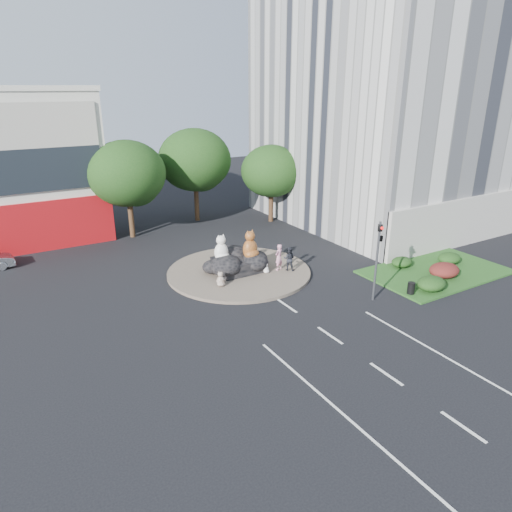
{
  "coord_description": "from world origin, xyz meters",
  "views": [
    {
      "loc": [
        -14.09,
        -16.1,
        12.29
      ],
      "look_at": [
        0.03,
        7.7,
        2.0
      ],
      "focal_mm": 32.0,
      "sensor_mm": 36.0,
      "label": 1
    }
  ],
  "objects_px": {
    "kitten_calico": "(220,279)",
    "kitten_white": "(266,268)",
    "cat_white": "(221,248)",
    "pedestrian_dark": "(289,259)",
    "litter_bin": "(411,288)",
    "cat_tabby": "(250,244)",
    "pedestrian_pink": "(279,257)"
  },
  "relations": [
    {
      "from": "pedestrian_dark",
      "to": "cat_white",
      "type": "bearing_deg",
      "value": 18.64
    },
    {
      "from": "pedestrian_dark",
      "to": "litter_bin",
      "type": "height_order",
      "value": "pedestrian_dark"
    },
    {
      "from": "kitten_white",
      "to": "pedestrian_dark",
      "type": "xyz_separation_m",
      "value": [
        1.65,
        -0.41,
        0.47
      ]
    },
    {
      "from": "cat_white",
      "to": "pedestrian_pink",
      "type": "distance_m",
      "value": 4.1
    },
    {
      "from": "pedestrian_pink",
      "to": "cat_tabby",
      "type": "bearing_deg",
      "value": -51.09
    },
    {
      "from": "cat_tabby",
      "to": "kitten_calico",
      "type": "xyz_separation_m",
      "value": [
        -3.01,
        -1.4,
        -1.42
      ]
    },
    {
      "from": "kitten_calico",
      "to": "pedestrian_dark",
      "type": "bearing_deg",
      "value": 45.22
    },
    {
      "from": "cat_tabby",
      "to": "cat_white",
      "type": "bearing_deg",
      "value": 156.39
    },
    {
      "from": "litter_bin",
      "to": "cat_tabby",
      "type": "bearing_deg",
      "value": 128.96
    },
    {
      "from": "kitten_calico",
      "to": "pedestrian_dark",
      "type": "relative_size",
      "value": 0.6
    },
    {
      "from": "cat_white",
      "to": "litter_bin",
      "type": "bearing_deg",
      "value": -44.91
    },
    {
      "from": "pedestrian_pink",
      "to": "pedestrian_dark",
      "type": "relative_size",
      "value": 1.1
    },
    {
      "from": "pedestrian_dark",
      "to": "litter_bin",
      "type": "xyz_separation_m",
      "value": [
        4.46,
        -6.97,
        -0.56
      ]
    },
    {
      "from": "kitten_calico",
      "to": "kitten_white",
      "type": "height_order",
      "value": "kitten_calico"
    },
    {
      "from": "cat_white",
      "to": "litter_bin",
      "type": "height_order",
      "value": "cat_white"
    },
    {
      "from": "pedestrian_pink",
      "to": "cat_white",
      "type": "bearing_deg",
      "value": -44.02
    },
    {
      "from": "kitten_white",
      "to": "pedestrian_dark",
      "type": "bearing_deg",
      "value": -20.96
    },
    {
      "from": "kitten_white",
      "to": "litter_bin",
      "type": "relative_size",
      "value": 1.02
    },
    {
      "from": "pedestrian_dark",
      "to": "litter_bin",
      "type": "distance_m",
      "value": 8.29
    },
    {
      "from": "cat_tabby",
      "to": "litter_bin",
      "type": "height_order",
      "value": "cat_tabby"
    },
    {
      "from": "cat_white",
      "to": "pedestrian_dark",
      "type": "xyz_separation_m",
      "value": [
        4.28,
        -1.96,
        -0.99
      ]
    },
    {
      "from": "pedestrian_pink",
      "to": "kitten_white",
      "type": "bearing_deg",
      "value": -20.38
    },
    {
      "from": "kitten_white",
      "to": "pedestrian_pink",
      "type": "height_order",
      "value": "pedestrian_pink"
    },
    {
      "from": "pedestrian_dark",
      "to": "litter_bin",
      "type": "relative_size",
      "value": 2.27
    },
    {
      "from": "cat_tabby",
      "to": "pedestrian_dark",
      "type": "relative_size",
      "value": 1.2
    },
    {
      "from": "cat_tabby",
      "to": "kitten_white",
      "type": "height_order",
      "value": "cat_tabby"
    },
    {
      "from": "cat_white",
      "to": "pedestrian_dark",
      "type": "bearing_deg",
      "value": -23.88
    },
    {
      "from": "cat_white",
      "to": "kitten_calico",
      "type": "distance_m",
      "value": 2.59
    },
    {
      "from": "kitten_white",
      "to": "litter_bin",
      "type": "height_order",
      "value": "kitten_white"
    },
    {
      "from": "cat_white",
      "to": "pedestrian_dark",
      "type": "height_order",
      "value": "cat_white"
    },
    {
      "from": "kitten_white",
      "to": "pedestrian_dark",
      "type": "distance_m",
      "value": 1.76
    },
    {
      "from": "cat_white",
      "to": "kitten_white",
      "type": "bearing_deg",
      "value": -29.73
    }
  ]
}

